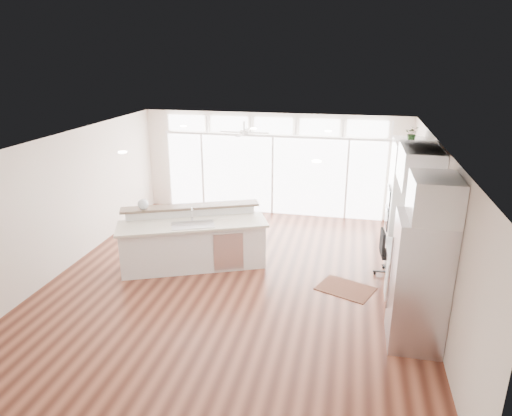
# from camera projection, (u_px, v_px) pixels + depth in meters

# --- Properties ---
(floor) EXTENTS (7.00, 8.00, 0.02)m
(floor) POSITION_uv_depth(u_px,v_px,m) (237.00, 280.00, 8.85)
(floor) COLOR #492116
(floor) RESTS_ON ground
(ceiling) EXTENTS (7.00, 8.00, 0.02)m
(ceiling) POSITION_uv_depth(u_px,v_px,m) (234.00, 141.00, 7.96)
(ceiling) COLOR white
(ceiling) RESTS_ON wall_back
(wall_back) EXTENTS (7.00, 0.04, 2.70)m
(wall_back) POSITION_uv_depth(u_px,v_px,m) (273.00, 164.00, 12.10)
(wall_back) COLOR beige
(wall_back) RESTS_ON floor
(wall_front) EXTENTS (7.00, 0.04, 2.70)m
(wall_front) POSITION_uv_depth(u_px,v_px,m) (139.00, 342.00, 4.71)
(wall_front) COLOR beige
(wall_front) RESTS_ON floor
(wall_left) EXTENTS (0.04, 8.00, 2.70)m
(wall_left) POSITION_uv_depth(u_px,v_px,m) (66.00, 202.00, 9.10)
(wall_left) COLOR beige
(wall_left) RESTS_ON floor
(wall_right) EXTENTS (0.04, 8.00, 2.70)m
(wall_right) POSITION_uv_depth(u_px,v_px,m) (436.00, 229.00, 7.71)
(wall_right) COLOR beige
(wall_right) RESTS_ON floor
(glass_wall) EXTENTS (5.80, 0.06, 2.08)m
(glass_wall) POSITION_uv_depth(u_px,v_px,m) (273.00, 176.00, 12.14)
(glass_wall) COLOR white
(glass_wall) RESTS_ON wall_back
(transom_row) EXTENTS (5.90, 0.06, 0.40)m
(transom_row) POSITION_uv_depth(u_px,v_px,m) (273.00, 126.00, 11.71)
(transom_row) COLOR white
(transom_row) RESTS_ON wall_back
(desk_window) EXTENTS (0.04, 0.85, 0.85)m
(desk_window) POSITION_uv_depth(u_px,v_px,m) (432.00, 212.00, 7.93)
(desk_window) COLOR silver
(desk_window) RESTS_ON wall_right
(ceiling_fan) EXTENTS (1.16, 1.16, 0.32)m
(ceiling_fan) POSITION_uv_depth(u_px,v_px,m) (244.00, 128.00, 10.72)
(ceiling_fan) COLOR silver
(ceiling_fan) RESTS_ON ceiling
(recessed_lights) EXTENTS (3.40, 3.00, 0.02)m
(recessed_lights) POSITION_uv_depth(u_px,v_px,m) (237.00, 140.00, 8.16)
(recessed_lights) COLOR silver
(recessed_lights) RESTS_ON ceiling
(oven_cabinet) EXTENTS (0.64, 1.20, 2.50)m
(oven_cabinet) POSITION_uv_depth(u_px,v_px,m) (405.00, 201.00, 9.47)
(oven_cabinet) COLOR white
(oven_cabinet) RESTS_ON floor
(desk_nook) EXTENTS (0.72, 1.30, 0.76)m
(desk_nook) POSITION_uv_depth(u_px,v_px,m) (405.00, 270.00, 8.38)
(desk_nook) COLOR white
(desk_nook) RESTS_ON floor
(upper_cabinets) EXTENTS (0.64, 1.30, 0.64)m
(upper_cabinets) POSITION_uv_depth(u_px,v_px,m) (420.00, 166.00, 7.73)
(upper_cabinets) COLOR white
(upper_cabinets) RESTS_ON wall_right
(refrigerator) EXTENTS (0.76, 0.90, 2.00)m
(refrigerator) POSITION_uv_depth(u_px,v_px,m) (419.00, 282.00, 6.66)
(refrigerator) COLOR silver
(refrigerator) RESTS_ON floor
(fridge_cabinet) EXTENTS (0.64, 0.90, 0.60)m
(fridge_cabinet) POSITION_uv_depth(u_px,v_px,m) (435.00, 198.00, 6.22)
(fridge_cabinet) COLOR white
(fridge_cabinet) RESTS_ON wall_right
(framed_photos) EXTENTS (0.06, 0.22, 0.80)m
(framed_photos) POSITION_uv_depth(u_px,v_px,m) (426.00, 208.00, 8.55)
(framed_photos) COLOR black
(framed_photos) RESTS_ON wall_right
(kitchen_island) EXTENTS (3.15, 2.18, 1.17)m
(kitchen_island) POSITION_uv_depth(u_px,v_px,m) (193.00, 240.00, 9.18)
(kitchen_island) COLOR white
(kitchen_island) RESTS_ON floor
(rug) EXTENTS (1.17, 1.03, 0.01)m
(rug) POSITION_uv_depth(u_px,v_px,m) (345.00, 289.00, 8.49)
(rug) COLOR #371A11
(rug) RESTS_ON floor
(office_chair) EXTENTS (0.52, 0.49, 0.93)m
(office_chair) POSITION_uv_depth(u_px,v_px,m) (392.00, 254.00, 8.85)
(office_chair) COLOR black
(office_chair) RESTS_ON floor
(fishbowl) EXTENTS (0.30, 0.30, 0.22)m
(fishbowl) POSITION_uv_depth(u_px,v_px,m) (143.00, 204.00, 9.15)
(fishbowl) COLOR silver
(fishbowl) RESTS_ON kitchen_island
(monitor) EXTENTS (0.09, 0.43, 0.35)m
(monitor) POSITION_uv_depth(u_px,v_px,m) (404.00, 242.00, 8.21)
(monitor) COLOR black
(monitor) RESTS_ON desk_nook
(keyboard) EXTENTS (0.14, 0.35, 0.02)m
(keyboard) POSITION_uv_depth(u_px,v_px,m) (393.00, 250.00, 8.30)
(keyboard) COLOR silver
(keyboard) RESTS_ON desk_nook
(potted_plant) EXTENTS (0.31, 0.34, 0.23)m
(potted_plant) POSITION_uv_depth(u_px,v_px,m) (412.00, 135.00, 9.03)
(potted_plant) COLOR #2A4F21
(potted_plant) RESTS_ON oven_cabinet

